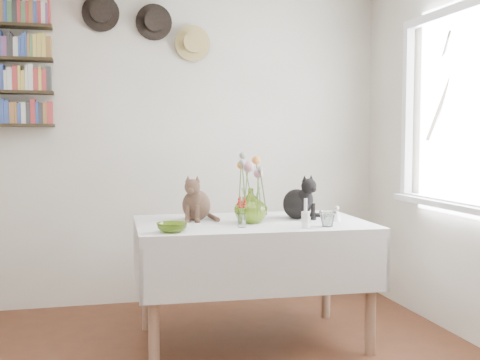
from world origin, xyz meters
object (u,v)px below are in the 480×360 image
object	(u,v)px
tabby_cat	(196,197)
black_cat	(297,196)
dining_table	(251,251)
flower_vase	(251,206)

from	to	relation	value
tabby_cat	black_cat	xyz separation A→B (m)	(0.65, -0.09, -0.00)
dining_table	black_cat	bearing A→B (deg)	11.77
dining_table	tabby_cat	xyz separation A→B (m)	(-0.33, 0.15, 0.34)
dining_table	black_cat	distance (m)	0.48
tabby_cat	black_cat	world-z (taller)	tabby_cat
black_cat	tabby_cat	bearing A→B (deg)	147.22
dining_table	flower_vase	world-z (taller)	flower_vase
tabby_cat	dining_table	bearing A→B (deg)	-2.72
dining_table	flower_vase	bearing A→B (deg)	-108.80
dining_table	tabby_cat	distance (m)	0.50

